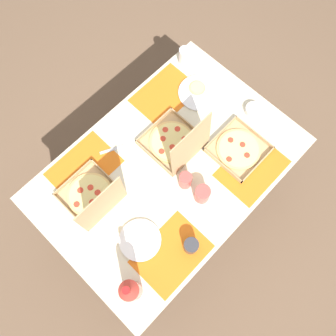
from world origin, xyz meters
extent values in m
plane|color=brown|center=(0.00, 0.00, 0.00)|extent=(6.00, 6.00, 0.00)
cylinder|color=#3F3328|center=(-0.64, -0.42, 0.35)|extent=(0.07, 0.07, 0.71)
cylinder|color=#3F3328|center=(0.64, -0.42, 0.35)|extent=(0.07, 0.07, 0.71)
cylinder|color=#3F3328|center=(-0.64, 0.42, 0.35)|extent=(0.07, 0.07, 0.71)
cylinder|color=#3F3328|center=(0.64, 0.42, 0.35)|extent=(0.07, 0.07, 0.71)
cube|color=beige|center=(0.00, 0.00, 0.72)|extent=(1.39, 0.96, 0.03)
cube|color=orange|center=(-0.31, -0.33, 0.74)|extent=(0.36, 0.26, 0.00)
cube|color=orange|center=(0.31, -0.33, 0.74)|extent=(0.36, 0.26, 0.00)
cube|color=orange|center=(-0.31, 0.33, 0.74)|extent=(0.36, 0.26, 0.00)
cube|color=orange|center=(0.31, 0.33, 0.74)|extent=(0.36, 0.26, 0.00)
cube|color=tan|center=(-0.12, -0.09, 0.74)|extent=(0.28, 0.28, 0.01)
cube|color=tan|center=(-0.26, -0.09, 0.76)|extent=(0.01, 0.28, 0.03)
cube|color=tan|center=(0.02, -0.09, 0.76)|extent=(0.01, 0.28, 0.03)
cube|color=tan|center=(-0.12, -0.23, 0.76)|extent=(0.28, 0.01, 0.03)
cube|color=tan|center=(-0.12, 0.05, 0.76)|extent=(0.28, 0.01, 0.03)
cylinder|color=#E0B76B|center=(-0.12, -0.09, 0.75)|extent=(0.25, 0.25, 0.01)
cylinder|color=#EFD67F|center=(-0.12, -0.09, 0.76)|extent=(0.23, 0.23, 0.00)
cylinder|color=red|center=(-0.04, -0.09, 0.76)|extent=(0.03, 0.03, 0.00)
cylinder|color=red|center=(-0.10, -0.06, 0.76)|extent=(0.03, 0.03, 0.00)
cylinder|color=red|center=(-0.13, -0.03, 0.76)|extent=(0.03, 0.03, 0.00)
cylinder|color=red|center=(-0.18, -0.05, 0.76)|extent=(0.03, 0.03, 0.00)
cylinder|color=red|center=(-0.20, -0.12, 0.76)|extent=(0.03, 0.03, 0.00)
cylinder|color=red|center=(-0.15, -0.16, 0.76)|extent=(0.03, 0.03, 0.00)
cylinder|color=red|center=(-0.10, -0.13, 0.76)|extent=(0.03, 0.03, 0.00)
cube|color=tan|center=(-0.12, 0.04, 0.91)|extent=(0.28, 0.03, 0.28)
cube|color=tan|center=(0.39, -0.19, 0.74)|extent=(0.27, 0.27, 0.01)
cube|color=tan|center=(0.26, -0.19, 0.76)|extent=(0.01, 0.27, 0.03)
cube|color=tan|center=(0.52, -0.19, 0.76)|extent=(0.01, 0.27, 0.03)
cube|color=tan|center=(0.39, -0.32, 0.76)|extent=(0.27, 0.01, 0.03)
cube|color=tan|center=(0.39, -0.05, 0.76)|extent=(0.27, 0.01, 0.03)
cylinder|color=#E0B76B|center=(0.39, -0.19, 0.75)|extent=(0.24, 0.24, 0.01)
cylinder|color=#EFD67F|center=(0.39, -0.19, 0.76)|extent=(0.21, 0.21, 0.00)
cylinder|color=red|center=(0.47, -0.19, 0.76)|extent=(0.03, 0.03, 0.00)
cylinder|color=red|center=(0.41, -0.15, 0.76)|extent=(0.03, 0.03, 0.00)
cylinder|color=red|center=(0.36, -0.16, 0.76)|extent=(0.03, 0.03, 0.00)
cylinder|color=red|center=(0.37, -0.21, 0.76)|extent=(0.03, 0.03, 0.00)
cylinder|color=red|center=(0.41, -0.24, 0.76)|extent=(0.03, 0.03, 0.00)
cube|color=tan|center=(0.39, -0.05, 0.91)|extent=(0.27, 0.01, 0.27)
cube|color=tan|center=(-0.34, 0.20, 0.74)|extent=(0.28, 0.28, 0.01)
cube|color=tan|center=(-0.48, 0.20, 0.76)|extent=(0.01, 0.28, 0.03)
cube|color=tan|center=(-0.21, 0.20, 0.76)|extent=(0.01, 0.28, 0.03)
cube|color=tan|center=(-0.34, 0.07, 0.76)|extent=(0.28, 0.01, 0.03)
cube|color=tan|center=(-0.34, 0.34, 0.76)|extent=(0.28, 0.01, 0.03)
cylinder|color=#E0B76B|center=(-0.34, 0.20, 0.75)|extent=(0.24, 0.24, 0.01)
cylinder|color=#EFD67F|center=(-0.34, 0.20, 0.76)|extent=(0.22, 0.22, 0.00)
cylinder|color=red|center=(-0.26, 0.21, 0.76)|extent=(0.03, 0.03, 0.00)
cylinder|color=red|center=(-0.34, 0.26, 0.76)|extent=(0.03, 0.03, 0.00)
cylinder|color=red|center=(-0.37, 0.20, 0.76)|extent=(0.03, 0.03, 0.00)
cylinder|color=red|center=(-0.35, 0.14, 0.76)|extent=(0.03, 0.03, 0.00)
cylinder|color=white|center=(0.37, 0.17, 0.74)|extent=(0.20, 0.20, 0.01)
cylinder|color=white|center=(0.37, 0.17, 0.75)|extent=(0.21, 0.21, 0.01)
cylinder|color=white|center=(-0.45, -0.19, 0.74)|extent=(0.23, 0.23, 0.01)
cylinder|color=white|center=(-0.45, -0.19, 0.75)|extent=(0.24, 0.24, 0.01)
cylinder|color=#E0B76B|center=(-0.47, -0.22, 0.76)|extent=(0.10, 0.10, 0.01)
cylinder|color=#EFD67F|center=(-0.47, -0.22, 0.76)|extent=(0.08, 0.08, 0.00)
cylinder|color=#B2382D|center=(0.56, 0.32, 0.85)|extent=(0.09, 0.09, 0.22)
cone|color=#B2382D|center=(0.56, 0.32, 0.97)|extent=(0.09, 0.09, 0.04)
cylinder|color=#B2382D|center=(0.56, 0.32, 1.02)|extent=(0.03, 0.03, 0.06)
cylinder|color=red|center=(0.56, 0.32, 1.05)|extent=(0.03, 0.03, 0.01)
cylinder|color=#BF4742|center=(-0.01, 0.24, 0.79)|extent=(0.08, 0.08, 0.11)
cylinder|color=silver|center=(-0.56, -0.40, 0.79)|extent=(0.07, 0.07, 0.11)
cylinder|color=#BF4742|center=(0.00, 0.12, 0.79)|extent=(0.07, 0.07, 0.11)
cylinder|color=#333338|center=(0.22, 0.37, 0.78)|extent=(0.07, 0.07, 0.09)
cylinder|color=white|center=(-0.58, 0.11, 0.76)|extent=(0.09, 0.09, 0.04)
cube|color=#B7B7BC|center=(0.11, -0.28, 0.74)|extent=(0.18, 0.10, 0.00)
camera|label=1|loc=(0.45, 0.44, 2.52)|focal=37.63mm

